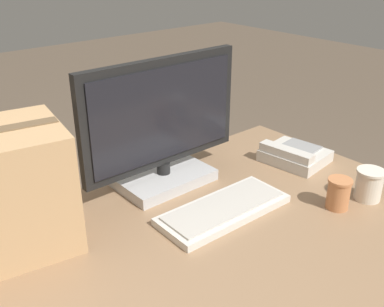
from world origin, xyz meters
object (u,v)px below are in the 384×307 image
object	(u,v)px
keyboard	(224,209)
paper_cup_left	(339,193)
paper_cup_right	(369,184)
desk_phone	(294,155)
monitor	(163,131)

from	to	relation	value
keyboard	paper_cup_left	size ratio (longest dim) A/B	4.26
keyboard	paper_cup_right	distance (m)	0.46
paper_cup_left	desk_phone	bearing A→B (deg)	61.46
keyboard	paper_cup_left	world-z (taller)	paper_cup_left
paper_cup_left	paper_cup_right	bearing A→B (deg)	-14.94
monitor	desk_phone	size ratio (longest dim) A/B	2.46
paper_cup_right	keyboard	bearing A→B (deg)	150.13
keyboard	desk_phone	xyz separation A→B (m)	(0.43, 0.08, 0.01)
desk_phone	paper_cup_right	world-z (taller)	paper_cup_right
monitor	paper_cup_left	size ratio (longest dim) A/B	5.96
monitor	desk_phone	xyz separation A→B (m)	(0.45, -0.18, -0.16)
keyboard	paper_cup_left	xyz separation A→B (m)	(0.28, -0.20, 0.03)
keyboard	paper_cup_left	distance (m)	0.34
monitor	paper_cup_right	world-z (taller)	monitor
monitor	keyboard	world-z (taller)	monitor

